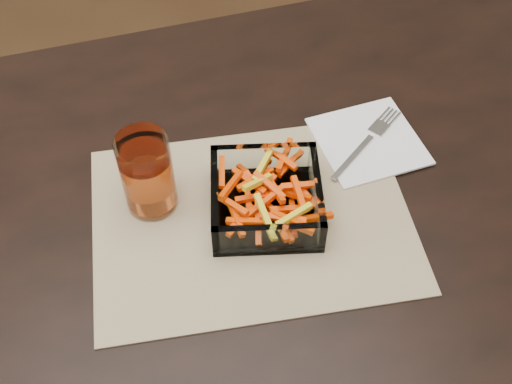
{
  "coord_description": "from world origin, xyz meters",
  "views": [
    {
      "loc": [
        -0.03,
        -0.53,
        1.5
      ],
      "look_at": [
        0.13,
        0.0,
        0.78
      ],
      "focal_mm": 45.0,
      "sensor_mm": 36.0,
      "label": 1
    }
  ],
  "objects_px": {
    "glass_bowl": "(266,200)",
    "fork": "(368,140)",
    "dining_table": "(173,262)",
    "tumbler": "(148,176)"
  },
  "relations": [
    {
      "from": "glass_bowl",
      "to": "fork",
      "type": "bearing_deg",
      "value": 22.83
    },
    {
      "from": "glass_bowl",
      "to": "fork",
      "type": "height_order",
      "value": "glass_bowl"
    },
    {
      "from": "dining_table",
      "to": "fork",
      "type": "height_order",
      "value": "fork"
    },
    {
      "from": "dining_table",
      "to": "fork",
      "type": "relative_size",
      "value": 10.14
    },
    {
      "from": "dining_table",
      "to": "glass_bowl",
      "type": "bearing_deg",
      "value": -4.54
    },
    {
      "from": "dining_table",
      "to": "tumbler",
      "type": "relative_size",
      "value": 12.43
    },
    {
      "from": "dining_table",
      "to": "fork",
      "type": "bearing_deg",
      "value": 11.68
    },
    {
      "from": "dining_table",
      "to": "glass_bowl",
      "type": "xyz_separation_m",
      "value": [
        0.14,
        -0.01,
        0.12
      ]
    },
    {
      "from": "glass_bowl",
      "to": "fork",
      "type": "distance_m",
      "value": 0.21
    },
    {
      "from": "tumbler",
      "to": "fork",
      "type": "bearing_deg",
      "value": 3.13
    }
  ]
}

